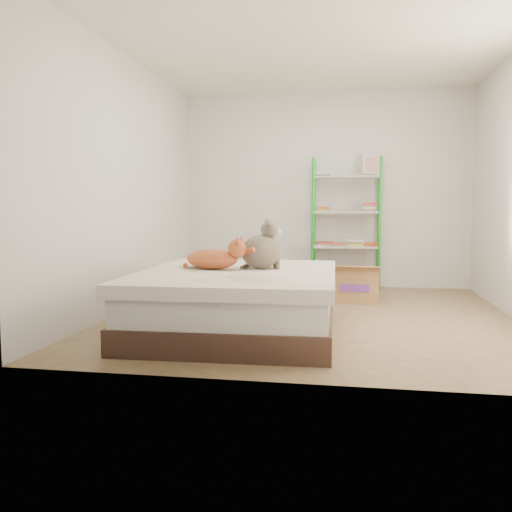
% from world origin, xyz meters
% --- Properties ---
extents(room, '(3.81, 4.21, 2.61)m').
position_xyz_m(room, '(0.00, 0.00, 1.30)').
color(room, '#9A8255').
rests_on(room, ground).
extents(bed, '(1.69, 2.08, 0.52)m').
position_xyz_m(bed, '(-0.58, -0.78, 0.26)').
color(bed, '#473026').
rests_on(bed, ground).
extents(orange_cat, '(0.58, 0.36, 0.22)m').
position_xyz_m(orange_cat, '(-0.83, -0.71, 0.63)').
color(orange_cat, '#CD6F3E').
rests_on(orange_cat, bed).
extents(grey_cat, '(0.45, 0.41, 0.43)m').
position_xyz_m(grey_cat, '(-0.41, -0.60, 0.73)').
color(grey_cat, gray).
rests_on(grey_cat, bed).
extents(shelf_unit, '(0.88, 0.36, 1.74)m').
position_xyz_m(shelf_unit, '(0.31, 1.88, 0.78)').
color(shelf_unit, green).
rests_on(shelf_unit, ground).
extents(cardboard_box, '(0.54, 0.52, 0.43)m').
position_xyz_m(cardboard_box, '(0.41, 0.91, 0.19)').
color(cardboard_box, '#A67B4F').
rests_on(cardboard_box, ground).
extents(white_bin, '(0.37, 0.34, 0.36)m').
position_xyz_m(white_bin, '(-1.64, 1.50, 0.18)').
color(white_bin, silver).
rests_on(white_bin, ground).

